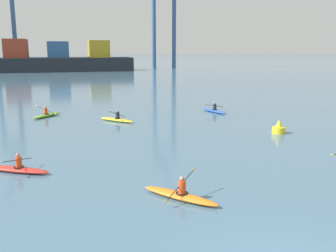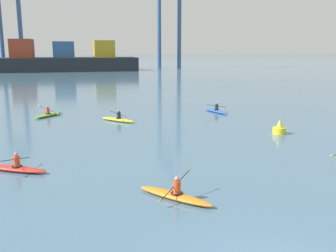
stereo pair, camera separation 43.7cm
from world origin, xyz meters
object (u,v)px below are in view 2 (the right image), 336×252
object	(u,v)px
kayak_orange	(175,195)
kayak_red	(16,168)
container_barge	(64,60)
kayak_lime	(49,114)
kayak_yellow	(118,119)
channel_buoy	(279,129)
kayak_blue	(216,111)
gantry_crane_west_mid	(170,1)
gantry_crane_west	(8,7)

from	to	relation	value
kayak_orange	kayak_red	bearing A→B (deg)	142.24
container_barge	kayak_lime	xyz separation A→B (m)	(0.39, -71.36, -2.69)
kayak_lime	kayak_yellow	xyz separation A→B (m)	(5.65, -3.70, -0.00)
container_barge	kayak_lime	bearing A→B (deg)	-89.69
channel_buoy	kayak_yellow	size ratio (longest dim) A/B	0.34
kayak_lime	kayak_red	world-z (taller)	kayak_lime
kayak_lime	kayak_blue	xyz separation A→B (m)	(14.97, -1.47, -0.00)
channel_buoy	kayak_blue	distance (m)	9.55
kayak_lime	kayak_red	distance (m)	15.34
gantry_crane_west_mid	channel_buoy	xyz separation A→B (m)	(-14.33, -89.49, -19.34)
container_barge	channel_buoy	distance (m)	83.97
kayak_blue	container_barge	bearing A→B (deg)	101.91
kayak_red	kayak_lime	bearing A→B (deg)	88.01
kayak_red	kayak_blue	bearing A→B (deg)	41.80
container_barge	gantry_crane_west	world-z (taller)	gantry_crane_west
gantry_crane_west_mid	kayak_yellow	bearing A→B (deg)	-106.71
channel_buoy	kayak_yellow	world-z (taller)	kayak_yellow
kayak_red	kayak_orange	distance (m)	8.32
container_barge	channel_buoy	xyz separation A→B (m)	(16.40, -82.32, -2.50)
gantry_crane_west	kayak_lime	size ratio (longest dim) A/B	10.92
container_barge	kayak_blue	bearing A→B (deg)	-78.09
gantry_crane_west	gantry_crane_west_mid	distance (m)	45.52
gantry_crane_west_mid	kayak_blue	xyz separation A→B (m)	(-15.38, -80.00, -19.53)
kayak_red	kayak_orange	size ratio (longest dim) A/B	1.09
kayak_orange	kayak_blue	bearing A→B (deg)	64.78
container_barge	kayak_orange	distance (m)	92.05
gantry_crane_west_mid	kayak_orange	world-z (taller)	gantry_crane_west_mid
gantry_crane_west	gantry_crane_west_mid	bearing A→B (deg)	-4.81
gantry_crane_west	kayak_yellow	size ratio (longest dim) A/B	11.56
container_barge	kayak_orange	size ratio (longest dim) A/B	12.86
gantry_crane_west	channel_buoy	world-z (taller)	gantry_crane_west
container_barge	kayak_yellow	bearing A→B (deg)	-85.40
gantry_crane_west	kayak_blue	bearing A→B (deg)	-70.36
gantry_crane_west	kayak_lime	xyz separation A→B (m)	(14.95, -82.34, -16.99)
kayak_yellow	gantry_crane_west	bearing A→B (deg)	103.46
channel_buoy	kayak_orange	bearing A→B (deg)	-136.49
kayak_lime	kayak_orange	world-z (taller)	kayak_orange
gantry_crane_west	kayak_blue	distance (m)	90.60
gantry_crane_west	channel_buoy	distance (m)	99.73
gantry_crane_west	gantry_crane_west_mid	size ratio (longest dim) A/B	0.82
channel_buoy	kayak_orange	distance (m)	13.75
channel_buoy	kayak_yellow	distance (m)	12.65
kayak_lime	kayak_blue	world-z (taller)	kayak_lime
gantry_crane_west	channel_buoy	xyz separation A→B (m)	(30.96, -93.30, -16.80)
kayak_red	kayak_orange	bearing A→B (deg)	-37.76
gantry_crane_west_mid	channel_buoy	bearing A→B (deg)	-99.10
kayak_yellow	kayak_red	xyz separation A→B (m)	(-6.18, -11.63, 0.00)
container_barge	kayak_blue	distance (m)	74.48
gantry_crane_west	kayak_red	size ratio (longest dim) A/B	10.36
gantry_crane_west_mid	kayak_orange	bearing A→B (deg)	-103.80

